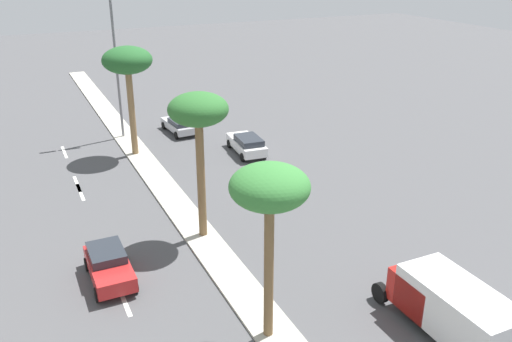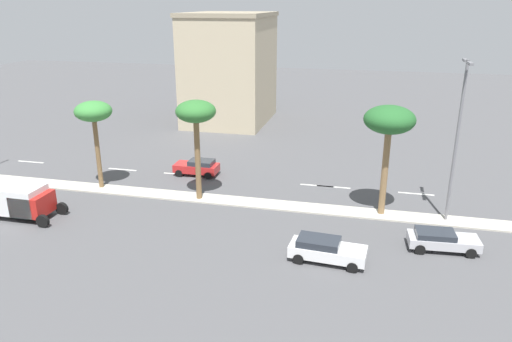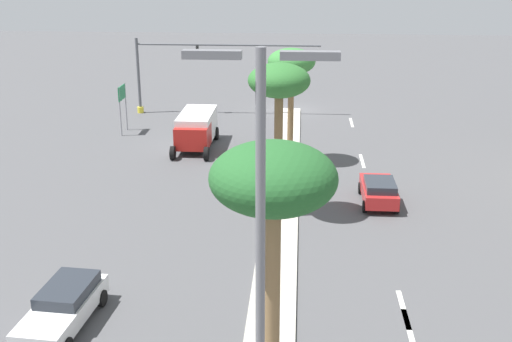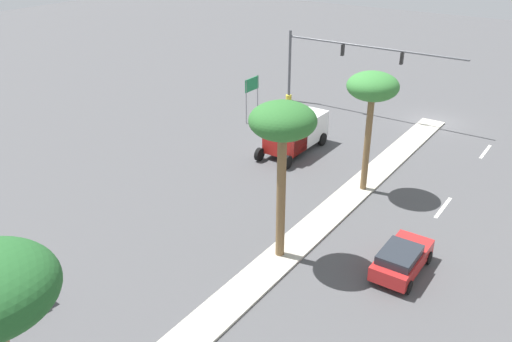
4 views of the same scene
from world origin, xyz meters
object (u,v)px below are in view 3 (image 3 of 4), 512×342
object	(u,v)px
palm_tree_far	(291,65)
palm_tree_leading	(279,86)
directional_road_sign	(122,98)
sedan_white_center	(64,306)
palm_tree_left	(273,185)
sedan_red_leading	(379,190)
box_truck	(196,129)
street_lamp_left	(260,276)
traffic_signal_gantry	(183,66)

from	to	relation	value
palm_tree_far	palm_tree_leading	world-z (taller)	palm_tree_leading
directional_road_sign	sedan_white_center	distance (m)	25.98
palm_tree_left	sedan_red_leading	distance (m)	17.77
palm_tree_left	box_truck	world-z (taller)	palm_tree_left
street_lamp_left	box_truck	size ratio (longest dim) A/B	1.80
sedan_red_leading	palm_tree_leading	bearing A→B (deg)	20.96
palm_tree_leading	box_truck	bearing A→B (deg)	-62.27
palm_tree_left	sedan_white_center	xyz separation A→B (m)	(7.67, -3.30, -6.12)
traffic_signal_gantry	palm_tree_leading	size ratio (longest dim) A/B	1.97
palm_tree_far	street_lamp_left	bearing A→B (deg)	89.68
palm_tree_leading	box_truck	size ratio (longest dim) A/B	1.26
directional_road_sign	palm_tree_far	size ratio (longest dim) A/B	0.50
palm_tree_left	traffic_signal_gantry	bearing A→B (deg)	-75.64
directional_road_sign	palm_tree_leading	world-z (taller)	palm_tree_leading
street_lamp_left	sedan_red_leading	distance (m)	21.77
sedan_red_leading	directional_road_sign	bearing A→B (deg)	-36.41
palm_tree_far	sedan_red_leading	world-z (taller)	palm_tree_far
sedan_white_center	traffic_signal_gantry	bearing A→B (deg)	-87.68
directional_road_sign	street_lamp_left	size ratio (longest dim) A/B	0.32
palm_tree_far	palm_tree_left	xyz separation A→B (m)	(0.09, 22.63, 0.57)
traffic_signal_gantry	palm_tree_far	xyz separation A→B (m)	(-9.05, 12.38, 2.34)
palm_tree_far	street_lamp_left	world-z (taller)	street_lamp_left
palm_tree_leading	palm_tree_left	xyz separation A→B (m)	(-0.35, 13.87, 0.11)
directional_road_sign	palm_tree_far	world-z (taller)	palm_tree_far
palm_tree_leading	palm_tree_left	bearing A→B (deg)	91.46
palm_tree_far	street_lamp_left	xyz separation A→B (m)	(0.15, 27.08, 0.22)
palm_tree_leading	street_lamp_left	size ratio (longest dim) A/B	0.70
sedan_red_leading	traffic_signal_gantry	bearing A→B (deg)	-53.82
traffic_signal_gantry	palm_tree_leading	bearing A→B (deg)	112.16
directional_road_sign	box_truck	size ratio (longest dim) A/B	0.58
palm_tree_far	box_truck	bearing A→B (deg)	-23.32
box_truck	sedan_white_center	bearing A→B (deg)	86.79
sedan_white_center	palm_tree_left	bearing A→B (deg)	156.75
traffic_signal_gantry	palm_tree_left	distance (m)	36.25
palm_tree_far	box_truck	xyz separation A→B (m)	(6.52, -2.81, -4.99)
palm_tree_far	box_truck	world-z (taller)	palm_tree_far
traffic_signal_gantry	sedan_red_leading	size ratio (longest dim) A/B	3.92
directional_road_sign	box_truck	bearing A→B (deg)	150.95
palm_tree_left	palm_tree_far	bearing A→B (deg)	-90.23
traffic_signal_gantry	sedan_white_center	bearing A→B (deg)	92.32
palm_tree_far	sedan_red_leading	xyz separation A→B (m)	(-4.90, 6.70, -5.55)
sedan_white_center	palm_tree_far	bearing A→B (deg)	-111.88
palm_tree_leading	sedan_red_leading	distance (m)	8.30
directional_road_sign	palm_tree_left	distance (m)	31.62
palm_tree_leading	palm_tree_far	bearing A→B (deg)	-92.91
palm_tree_far	street_lamp_left	size ratio (longest dim) A/B	0.65
sedan_red_leading	sedan_white_center	size ratio (longest dim) A/B	0.84
palm_tree_leading	palm_tree_left	world-z (taller)	palm_tree_left
traffic_signal_gantry	palm_tree_left	world-z (taller)	palm_tree_left
palm_tree_leading	sedan_white_center	bearing A→B (deg)	55.31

